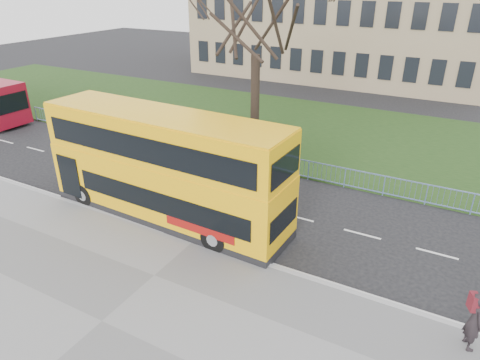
% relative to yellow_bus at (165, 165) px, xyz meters
% --- Properties ---
extents(ground, '(120.00, 120.00, 0.00)m').
position_rel_yellow_bus_xyz_m(ground, '(2.27, 0.25, -2.60)').
color(ground, black).
rests_on(ground, ground).
extents(pavement, '(80.00, 10.50, 0.12)m').
position_rel_yellow_bus_xyz_m(pavement, '(2.27, -6.50, -2.54)').
color(pavement, slate).
rests_on(pavement, ground).
extents(kerb, '(80.00, 0.20, 0.14)m').
position_rel_yellow_bus_xyz_m(kerb, '(2.27, -1.30, -2.53)').
color(kerb, '#979799').
rests_on(kerb, ground).
extents(grass_verge, '(80.00, 15.40, 0.08)m').
position_rel_yellow_bus_xyz_m(grass_verge, '(2.27, 14.55, -2.56)').
color(grass_verge, '#1A3714').
rests_on(grass_verge, ground).
extents(guard_railing, '(40.00, 0.12, 1.10)m').
position_rel_yellow_bus_xyz_m(guard_railing, '(2.27, 6.85, -2.05)').
color(guard_railing, '#6D87C2').
rests_on(guard_railing, ground).
extents(bare_tree, '(9.52, 9.52, 13.59)m').
position_rel_yellow_bus_xyz_m(bare_tree, '(-0.73, 10.25, 4.28)').
color(bare_tree, black).
rests_on(bare_tree, grass_verge).
extents(civic_building, '(30.00, 15.00, 14.00)m').
position_rel_yellow_bus_xyz_m(civic_building, '(-2.73, 35.25, 4.40)').
color(civic_building, '#917B5C').
rests_on(civic_building, ground).
extents(yellow_bus, '(11.67, 3.20, 4.85)m').
position_rel_yellow_bus_xyz_m(yellow_bus, '(0.00, 0.00, 0.00)').
color(yellow_bus, '#FFB60A').
rests_on(yellow_bus, ground).
extents(pedestrian, '(0.70, 0.83, 1.93)m').
position_rel_yellow_bus_xyz_m(pedestrian, '(12.57, -2.05, -1.52)').
color(pedestrian, black).
rests_on(pedestrian, pavement).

